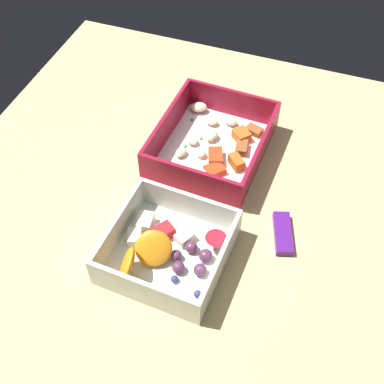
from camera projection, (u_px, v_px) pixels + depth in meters
table_surface at (200, 212)px, 75.59cm from camera, size 80.00×80.00×2.00cm
pasta_container at (213, 144)px, 80.94cm from camera, size 20.44×17.48×5.77cm
fruit_bowl at (167, 250)px, 67.87cm from camera, size 16.40×16.43×5.68cm
candy_bar at (283, 233)px, 71.16cm from camera, size 7.40×4.44×1.20cm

